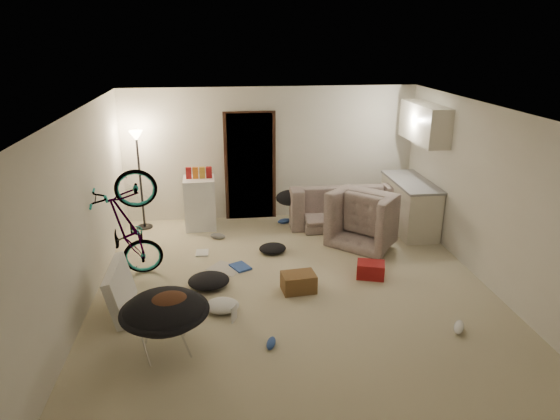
{
  "coord_description": "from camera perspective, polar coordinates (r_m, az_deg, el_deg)",
  "views": [
    {
      "loc": [
        -0.96,
        -6.21,
        3.42
      ],
      "look_at": [
        -0.12,
        0.6,
        0.97
      ],
      "focal_mm": 32.0,
      "sensor_mm": 36.0,
      "label": 1
    }
  ],
  "objects": [
    {
      "name": "floor",
      "position": [
        7.16,
        1.57,
        -9.0
      ],
      "size": [
        5.5,
        6.0,
        0.02
      ],
      "primitive_type": "cube",
      "color": "beige",
      "rests_on": "ground"
    },
    {
      "name": "ceiling",
      "position": [
        6.35,
        1.78,
        11.37
      ],
      "size": [
        5.5,
        6.0,
        0.02
      ],
      "primitive_type": "cube",
      "color": "white",
      "rests_on": "wall_back"
    },
    {
      "name": "wall_back",
      "position": [
        9.52,
        -1.06,
        6.45
      ],
      "size": [
        5.5,
        0.02,
        2.5
      ],
      "primitive_type": "cube",
      "color": "silver",
      "rests_on": "floor"
    },
    {
      "name": "wall_front",
      "position": [
        3.99,
        8.35,
        -13.61
      ],
      "size": [
        5.5,
        0.02,
        2.5
      ],
      "primitive_type": "cube",
      "color": "silver",
      "rests_on": "floor"
    },
    {
      "name": "wall_left",
      "position": [
        6.82,
        -21.91,
        -0.4
      ],
      "size": [
        0.02,
        6.0,
        2.5
      ],
      "primitive_type": "cube",
      "color": "silver",
      "rests_on": "floor"
    },
    {
      "name": "wall_right",
      "position": [
        7.56,
        22.83,
        1.36
      ],
      "size": [
        0.02,
        6.0,
        2.5
      ],
      "primitive_type": "cube",
      "color": "silver",
      "rests_on": "floor"
    },
    {
      "name": "doorway",
      "position": [
        9.51,
        -3.44,
        4.97
      ],
      "size": [
        0.85,
        0.1,
        2.04
      ],
      "primitive_type": "cube",
      "color": "black",
      "rests_on": "floor"
    },
    {
      "name": "door_trim",
      "position": [
        9.48,
        -3.43,
        4.92
      ],
      "size": [
        0.97,
        0.04,
        2.1
      ],
      "primitive_type": "cube",
      "color": "#331C12",
      "rests_on": "floor"
    },
    {
      "name": "floor_lamp",
      "position": [
        9.22,
        -15.89,
        5.63
      ],
      "size": [
        0.28,
        0.28,
        1.81
      ],
      "color": "black",
      "rests_on": "floor"
    },
    {
      "name": "kitchen_counter",
      "position": [
        9.37,
        14.58,
        0.43
      ],
      "size": [
        0.6,
        1.5,
        0.88
      ],
      "primitive_type": "cube",
      "color": "beige",
      "rests_on": "floor"
    },
    {
      "name": "counter_top",
      "position": [
        9.24,
        14.82,
        3.13
      ],
      "size": [
        0.64,
        1.54,
        0.04
      ],
      "primitive_type": "cube",
      "color": "gray",
      "rests_on": "kitchen_counter"
    },
    {
      "name": "kitchen_uppers",
      "position": [
        9.06,
        16.18,
        9.52
      ],
      "size": [
        0.38,
        1.4,
        0.65
      ],
      "primitive_type": "cube",
      "color": "beige",
      "rests_on": "wall_right"
    },
    {
      "name": "sofa",
      "position": [
        9.48,
        6.94,
        0.18
      ],
      "size": [
        1.98,
        0.79,
        0.58
      ],
      "primitive_type": "imported",
      "rotation": [
        0.0,
        0.0,
        3.15
      ],
      "color": "#3B423A",
      "rests_on": "floor"
    },
    {
      "name": "armchair",
      "position": [
        8.73,
        10.37,
        -1.29
      ],
      "size": [
        1.43,
        1.43,
        0.7
      ],
      "primitive_type": "imported",
      "rotation": [
        0.0,
        0.0,
        2.39
      ],
      "color": "#3B423A",
      "rests_on": "floor"
    },
    {
      "name": "bicycle",
      "position": [
        7.58,
        -16.66,
        -4.35
      ],
      "size": [
        1.78,
        0.95,
        0.99
      ],
      "primitive_type": "imported",
      "rotation": [
        0.0,
        -0.17,
        1.69
      ],
      "color": "black",
      "rests_on": "floor"
    },
    {
      "name": "book_asset",
      "position": [
        6.39,
        -5.53,
        -12.78
      ],
      "size": [
        0.27,
        0.24,
        0.02
      ],
      "primitive_type": "imported",
      "rotation": [
        0.0,
        0.0,
        1.08
      ],
      "color": "maroon",
      "rests_on": "floor"
    },
    {
      "name": "mini_fridge",
      "position": [
        9.25,
        -9.13,
        0.79
      ],
      "size": [
        0.57,
        0.57,
        0.94
      ],
      "primitive_type": "cube",
      "rotation": [
        0.0,
        0.0,
        0.03
      ],
      "color": "white",
      "rests_on": "floor"
    },
    {
      "name": "snack_box_0",
      "position": [
        9.11,
        -10.38,
        3.89
      ],
      "size": [
        0.1,
        0.08,
        0.3
      ],
      "primitive_type": "cube",
      "rotation": [
        0.0,
        0.0,
        0.06
      ],
      "color": "maroon",
      "rests_on": "mini_fridge"
    },
    {
      "name": "snack_box_1",
      "position": [
        9.1,
        -9.62,
        3.92
      ],
      "size": [
        0.1,
        0.07,
        0.3
      ],
      "primitive_type": "cube",
      "rotation": [
        0.0,
        0.0,
        -0.02
      ],
      "color": "orange",
      "rests_on": "mini_fridge"
    },
    {
      "name": "snack_box_2",
      "position": [
        9.1,
        -8.87,
        3.96
      ],
      "size": [
        0.11,
        0.08,
        0.3
      ],
      "primitive_type": "cube",
      "rotation": [
        0.0,
        0.0,
        0.08
      ],
      "color": "gold",
      "rests_on": "mini_fridge"
    },
    {
      "name": "snack_box_3",
      "position": [
        9.09,
        -8.11,
        3.99
      ],
      "size": [
        0.11,
        0.08,
        0.3
      ],
      "primitive_type": "cube",
      "rotation": [
        0.0,
        0.0,
        0.12
      ],
      "color": "maroon",
      "rests_on": "mini_fridge"
    },
    {
      "name": "saucer_chair",
      "position": [
        5.83,
        -12.98,
        -11.96
      ],
      "size": [
        0.99,
        0.99,
        0.71
      ],
      "color": "silver",
      "rests_on": "floor"
    },
    {
      "name": "hoodie",
      "position": [
        5.69,
        -12.65,
        -10.36
      ],
      "size": [
        0.61,
        0.57,
        0.22
      ],
      "primitive_type": "ellipsoid",
      "rotation": [
        0.0,
        0.0,
        0.47
      ],
      "color": "#4F2C1B",
      "rests_on": "saucer_chair"
    },
    {
      "name": "sofa_drape",
      "position": [
        9.22,
        1.25,
        1.41
      ],
      "size": [
        0.6,
        0.5,
        0.28
      ],
      "primitive_type": "ellipsoid",
      "rotation": [
        0.0,
        0.0,
        0.08
      ],
      "color": "black",
      "rests_on": "sofa"
    },
    {
      "name": "tv_box",
      "position": [
        6.78,
        -17.79,
        -8.62
      ],
      "size": [
        0.25,
        0.97,
        0.65
      ],
      "primitive_type": "cube",
      "rotation": [
        0.0,
        -0.21,
        0.0
      ],
      "color": "silver",
      "rests_on": "floor"
    },
    {
      "name": "drink_case_a",
      "position": [
        7.04,
        2.13,
        -8.26
      ],
      "size": [
        0.49,
        0.37,
        0.26
      ],
      "primitive_type": "cube",
      "rotation": [
        0.0,
        0.0,
        0.1
      ],
      "color": "brown",
      "rests_on": "floor"
    },
    {
      "name": "drink_case_b",
      "position": [
        7.53,
        10.31,
        -6.74
      ],
      "size": [
        0.47,
        0.4,
        0.23
      ],
      "primitive_type": "cube",
      "rotation": [
        0.0,
        0.0,
        -0.3
      ],
      "color": "maroon",
      "rests_on": "floor"
    },
    {
      "name": "juicer",
      "position": [
        7.13,
        3.45,
        -8.3
      ],
      "size": [
        0.15,
        0.15,
        0.21
      ],
      "color": "beige",
      "rests_on": "floor"
    },
    {
      "name": "newspaper",
      "position": [
        7.75,
        -6.19,
        -6.65
      ],
      "size": [
        0.62,
        0.6,
        0.01
      ],
      "primitive_type": "cube",
      "rotation": [
        0.0,
        0.0,
        0.92
      ],
      "color": "#AFAAA1",
      "rests_on": "floor"
    },
    {
      "name": "book_blue",
      "position": [
        7.75,
        -4.56,
        -6.5
      ],
      "size": [
        0.36,
        0.39,
        0.03
      ],
      "primitive_type": "cube",
      "rotation": [
        0.0,
        0.0,
        0.48
      ],
      "color": "#2A499A",
      "rests_on": "floor"
    },
    {
      "name": "book_white",
      "position": [
        8.3,
        -8.89,
        -4.86
      ],
      "size": [
        0.21,
        0.27,
        0.02
      ],
      "primitive_type": "cube",
      "rotation": [
        0.0,
        0.0,
        -0.02
      ],
      "color": "silver",
      "rests_on": "floor"
    },
    {
      "name": "shoe_0",
      "position": [
        9.45,
        0.5,
        -1.27
      ],
      "size": [
        0.29,
        0.18,
        0.1
      ],
      "primitive_type": "ellipsoid",
      "rotation": [
        0.0,
        0.0,
        0.29
      ],
      "color": "#2A499A",
      "rests_on": "floor"
    },
    {
      "name": "shoe_1",
      "position": [
        8.83,
        -7.11,
        -2.98
      ],
      "size": [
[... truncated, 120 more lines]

